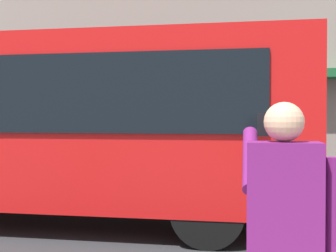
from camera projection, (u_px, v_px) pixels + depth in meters
ground_plane at (233, 228)px, 7.08m from camera, size 60.00×60.00×0.00m
red_bus at (36, 122)px, 7.58m from camera, size 9.05×2.54×3.08m
pedestrian_photographer at (284, 231)px, 2.45m from camera, size 0.53×0.52×1.70m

